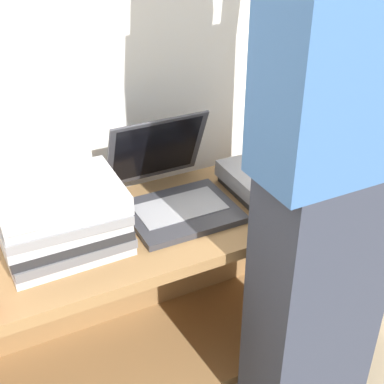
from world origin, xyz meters
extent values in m
cube|color=olive|center=(0.00, 0.24, 0.55)|extent=(1.40, 0.48, 0.04)
cube|color=olive|center=(0.00, 0.24, 0.02)|extent=(1.40, 0.48, 0.04)
cube|color=olive|center=(0.68, 0.24, 0.28)|extent=(0.04, 0.48, 0.50)
cube|color=olive|center=(0.00, 0.46, 0.28)|extent=(1.33, 0.04, 0.50)
cube|color=#333338|center=(0.00, 0.24, 0.58)|extent=(0.33, 0.27, 0.02)
cube|color=gray|center=(0.00, 0.25, 0.59)|extent=(0.27, 0.15, 0.00)
cube|color=#333338|center=(0.00, 0.43, 0.71)|extent=(0.33, 0.11, 0.25)
cube|color=black|center=(0.00, 0.42, 0.71)|extent=(0.29, 0.10, 0.22)
cube|color=#B7B7BC|center=(-0.37, 0.24, 0.58)|extent=(0.34, 0.27, 0.03)
cube|color=slate|center=(-0.36, 0.23, 0.61)|extent=(0.33, 0.27, 0.03)
cube|color=#232326|center=(-0.37, 0.24, 0.64)|extent=(0.33, 0.27, 0.03)
cube|color=#B7B7BC|center=(-0.37, 0.24, 0.66)|extent=(0.33, 0.27, 0.03)
cube|color=gray|center=(-0.36, 0.24, 0.69)|extent=(0.34, 0.28, 0.03)
cube|color=#B7B7BC|center=(-0.36, 0.24, 0.72)|extent=(0.34, 0.28, 0.03)
cube|color=#B7B7BC|center=(-0.36, 0.24, 0.75)|extent=(0.33, 0.27, 0.03)
cube|color=#232326|center=(0.36, 0.24, 0.58)|extent=(0.34, 0.28, 0.03)
cube|color=gray|center=(0.36, 0.24, 0.61)|extent=(0.33, 0.27, 0.03)
cube|color=gray|center=(0.35, 0.24, 0.64)|extent=(0.33, 0.27, 0.03)
cube|color=#2D3342|center=(0.21, -0.17, 0.44)|extent=(0.34, 0.20, 0.87)
cube|color=#38609E|center=(0.21, -0.17, 1.22)|extent=(0.40, 0.20, 0.69)
camera|label=1|loc=(-0.60, -1.02, 1.48)|focal=50.00mm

